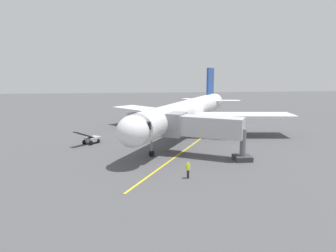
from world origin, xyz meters
name	(u,v)px	position (x,y,z in m)	size (l,w,h in m)	color
ground_plane	(175,135)	(0.00, 0.00, 0.00)	(220.00, 220.00, 0.00)	#4C4C4F
apron_lead_in_line	(193,144)	(-1.73, 6.65, 0.01)	(0.24, 40.00, 0.01)	yellow
airplane	(187,112)	(-1.86, 0.41, 4.00)	(30.99, 36.75, 11.50)	white
jet_bridge	(198,127)	(-1.00, 12.87, 3.76)	(10.85, 7.63, 5.40)	#B7B7BC
ground_crew_marshaller	(188,170)	(1.79, 20.90, 0.89)	(0.47, 0.42, 1.71)	#23232D
box_truck_near_nose	(136,119)	(6.60, -9.85, 1.39)	(4.72, 4.53, 2.62)	#2D3899
belt_loader_portside	(91,139)	(13.41, 4.42, 0.71)	(3.67, 4.41, 2.32)	#9E9EA3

